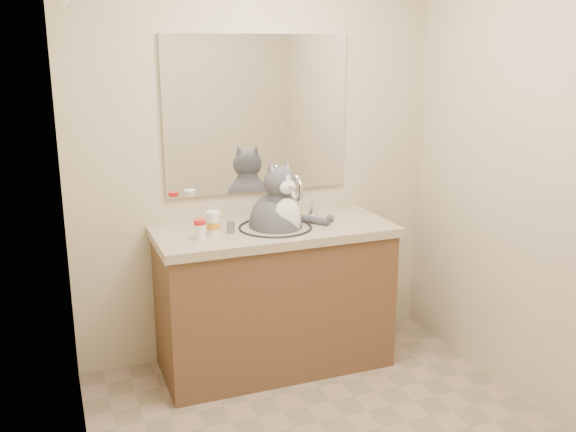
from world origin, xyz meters
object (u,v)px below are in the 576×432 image
object	(u,v)px
cat	(277,221)
pill_bottle_redcap	(200,229)
grey_canister	(231,227)
pill_bottle_orange	(213,223)

from	to	relation	value
cat	pill_bottle_redcap	size ratio (longest dim) A/B	5.59
grey_canister	cat	bearing A→B (deg)	5.32
pill_bottle_redcap	pill_bottle_orange	world-z (taller)	pill_bottle_orange
cat	pill_bottle_orange	bearing A→B (deg)	168.09
cat	pill_bottle_redcap	xyz separation A→B (m)	(-0.46, -0.08, 0.02)
grey_canister	pill_bottle_orange	bearing A→B (deg)	174.23
pill_bottle_redcap	grey_canister	size ratio (longest dim) A/B	1.57
cat	grey_canister	size ratio (longest dim) A/B	8.78
pill_bottle_orange	grey_canister	bearing A→B (deg)	-5.77
cat	pill_bottle_redcap	distance (m)	0.47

